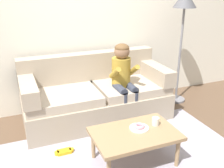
# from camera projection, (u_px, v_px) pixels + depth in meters

# --- Properties ---
(ground) EXTENTS (10.00, 10.00, 0.00)m
(ground) POSITION_uv_depth(u_px,v_px,m) (117.00, 148.00, 3.15)
(ground) COLOR brown
(wall_back) EXTENTS (8.00, 0.10, 2.80)m
(wall_back) POSITION_uv_depth(u_px,v_px,m) (80.00, 16.00, 3.86)
(wall_back) COLOR silver
(wall_back) RESTS_ON ground
(area_rug) EXTENTS (2.70, 1.67, 0.01)m
(area_rug) POSITION_uv_depth(u_px,v_px,m) (125.00, 160.00, 2.93)
(area_rug) COLOR #9993A3
(area_rug) RESTS_ON ground
(couch) EXTENTS (2.03, 0.90, 0.90)m
(couch) POSITION_uv_depth(u_px,v_px,m) (96.00, 96.00, 3.77)
(couch) COLOR tan
(couch) RESTS_ON ground
(coffee_table) EXTENTS (0.90, 0.59, 0.38)m
(coffee_table) POSITION_uv_depth(u_px,v_px,m) (135.00, 136.00, 2.79)
(coffee_table) COLOR #937551
(coffee_table) RESTS_ON ground
(person_child) EXTENTS (0.34, 0.58, 1.10)m
(person_child) POSITION_uv_depth(u_px,v_px,m) (123.00, 76.00, 3.59)
(person_child) COLOR olive
(person_child) RESTS_ON ground
(plate) EXTENTS (0.21, 0.21, 0.01)m
(plate) POSITION_uv_depth(u_px,v_px,m) (139.00, 128.00, 2.84)
(plate) COLOR white
(plate) RESTS_ON coffee_table
(donut) EXTENTS (0.15, 0.15, 0.04)m
(donut) POSITION_uv_depth(u_px,v_px,m) (139.00, 126.00, 2.83)
(donut) COLOR pink
(donut) RESTS_ON plate
(mug) EXTENTS (0.08, 0.08, 0.09)m
(mug) POSITION_uv_depth(u_px,v_px,m) (156.00, 121.00, 2.90)
(mug) COLOR silver
(mug) RESTS_ON coffee_table
(toy_controller) EXTENTS (0.23, 0.09, 0.05)m
(toy_controller) POSITION_uv_depth(u_px,v_px,m) (64.00, 152.00, 3.04)
(toy_controller) COLOR gold
(toy_controller) RESTS_ON ground
(floor_lamp) EXTENTS (0.35, 0.35, 1.77)m
(floor_lamp) POSITION_uv_depth(u_px,v_px,m) (184.00, 10.00, 3.92)
(floor_lamp) COLOR slate
(floor_lamp) RESTS_ON ground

